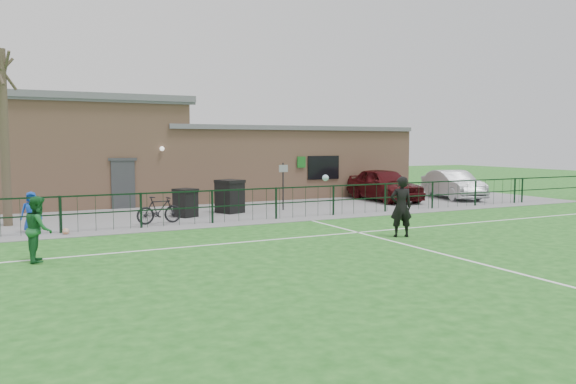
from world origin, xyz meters
name	(u,v)px	position (x,y,z in m)	size (l,w,h in m)	color
ground	(381,262)	(0.00, 0.00, 0.00)	(90.00, 90.00, 0.00)	#1B581A
paving_strip	(205,206)	(0.00, 13.50, 0.01)	(34.00, 13.00, 0.02)	slate
pitch_line_touch	(254,221)	(0.00, 7.80, 0.00)	(28.00, 0.10, 0.01)	white
pitch_line_mid	(303,237)	(0.00, 4.00, 0.00)	(28.00, 0.10, 0.01)	white
pitch_line_perp	(445,255)	(2.00, 0.00, 0.00)	(0.10, 16.00, 0.01)	white
perimeter_fence	(251,205)	(0.00, 8.00, 0.60)	(28.00, 0.10, 1.20)	black
bare_tree	(4,139)	(-8.00, 10.50, 3.00)	(0.30, 0.30, 6.00)	#423728
wheelie_bin_left	(185,204)	(-1.89, 10.03, 0.52)	(0.66, 0.75, 1.00)	black
wheelie_bin_right	(230,197)	(0.09, 10.49, 0.65)	(0.83, 0.94, 1.25)	black
sign_post	(283,186)	(2.45, 10.38, 1.02)	(0.06, 0.06, 2.00)	black
car_maroon	(384,184)	(8.55, 11.56, 0.82)	(1.90, 4.71, 1.61)	#420B0F
car_silver	(453,184)	(12.39, 10.93, 0.74)	(1.52, 4.36, 1.44)	#B0B2B8
bicycle_d	(159,210)	(-3.23, 8.67, 0.50)	(0.46, 1.61, 0.97)	black
spectator_child	(31,212)	(-7.32, 8.55, 0.67)	(0.63, 0.41, 1.30)	#123FAF
goalkeeper_kick	(399,206)	(2.69, 2.79, 0.94)	(1.44, 3.37, 1.85)	black
outfield_player	(39,229)	(-7.32, 3.76, 0.79)	(0.77, 0.60, 1.59)	#1C622D
ball_ground	(66,231)	(-6.39, 7.69, 0.11)	(0.21, 0.21, 0.21)	silver
clubhouse	(168,156)	(-0.88, 16.50, 2.22)	(24.25, 5.40, 4.96)	tan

